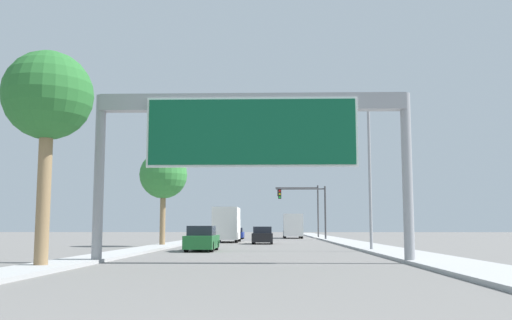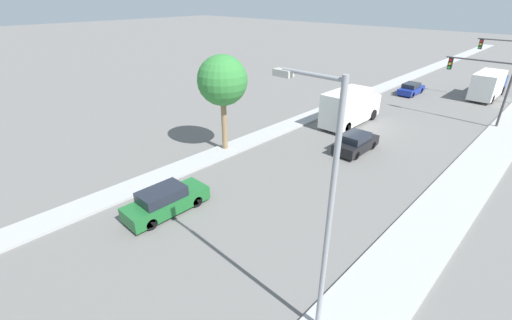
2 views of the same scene
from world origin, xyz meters
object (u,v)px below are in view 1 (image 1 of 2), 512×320
at_px(traffic_light_mid_block, 305,202).
at_px(palm_tree_background, 163,175).
at_px(car_far_left, 237,234).
at_px(palm_tree_foreground, 48,99).
at_px(car_far_right, 202,239).
at_px(car_near_left, 263,236).
at_px(street_lamp_right, 365,163).
at_px(traffic_light_near_intersection, 308,203).
at_px(sign_gantry, 252,129).
at_px(truck_box_secondary, 227,225).
at_px(truck_box_primary, 293,226).

distance_m(traffic_light_mid_block, palm_tree_background, 32.87).
bearing_deg(palm_tree_background, car_far_left, 81.43).
bearing_deg(car_far_left, palm_tree_foreground, -94.51).
relative_size(car_far_right, car_near_left, 1.13).
bearing_deg(street_lamp_right, traffic_light_near_intersection, 93.37).
relative_size(traffic_light_mid_block, street_lamp_right, 0.73).
bearing_deg(sign_gantry, car_far_right, 106.51).
height_order(truck_box_secondary, palm_tree_background, palm_tree_background).
xyz_separation_m(sign_gantry, traffic_light_mid_block, (5.02, 50.14, -0.94)).
relative_size(sign_gantry, car_far_right, 2.80).
bearing_deg(traffic_light_near_intersection, palm_tree_foreground, -105.83).
bearing_deg(sign_gantry, truck_box_primary, 86.05).
xyz_separation_m(palm_tree_foreground, palm_tree_background, (-0.09, 23.00, -0.78)).
xyz_separation_m(sign_gantry, truck_box_primary, (3.50, 50.64, -4.01)).
distance_m(traffic_light_near_intersection, traffic_light_mid_block, 10.01).
relative_size(sign_gantry, palm_tree_background, 1.83).
xyz_separation_m(car_far_right, traffic_light_near_intersection, (8.39, 28.33, 3.41)).
bearing_deg(palm_tree_background, sign_gantry, -69.22).
height_order(car_far_left, palm_tree_foreground, palm_tree_foreground).
xyz_separation_m(sign_gantry, car_far_right, (-3.50, 11.81, -4.86)).
xyz_separation_m(car_far_left, traffic_light_near_intersection, (8.39, -6.13, 3.49)).
bearing_deg(car_far_right, traffic_light_near_intersection, 73.49).
height_order(car_far_left, palm_tree_background, palm_tree_background).
bearing_deg(sign_gantry, palm_tree_background, 110.78).
height_order(traffic_light_mid_block, palm_tree_foreground, palm_tree_foreground).
distance_m(sign_gantry, street_lamp_right, 13.24).
relative_size(traffic_light_near_intersection, street_lamp_right, 0.65).
height_order(traffic_light_near_intersection, traffic_light_mid_block, traffic_light_mid_block).
bearing_deg(sign_gantry, traffic_light_mid_block, 84.28).
distance_m(car_far_right, truck_box_primary, 39.46).
bearing_deg(car_far_right, car_far_left, 90.00).
bearing_deg(car_far_left, sign_gantry, -85.67).
distance_m(car_far_left, car_near_left, 20.05).
bearing_deg(palm_tree_background, palm_tree_foreground, -89.77).
height_order(sign_gantry, truck_box_primary, sign_gantry).
bearing_deg(palm_tree_background, car_near_left, 42.09).
height_order(sign_gantry, traffic_light_near_intersection, sign_gantry).
distance_m(sign_gantry, truck_box_secondary, 31.98).
relative_size(sign_gantry, truck_box_primary, 1.72).
relative_size(truck_box_primary, truck_box_secondary, 1.06).
bearing_deg(car_far_left, traffic_light_mid_block, 24.43).
height_order(truck_box_primary, traffic_light_near_intersection, traffic_light_near_intersection).
bearing_deg(sign_gantry, palm_tree_foreground, -156.38).
distance_m(car_near_left, traffic_light_near_intersection, 14.86).
height_order(car_near_left, truck_box_secondary, truck_box_secondary).
distance_m(car_far_right, car_far_left, 34.45).
bearing_deg(palm_tree_foreground, sign_gantry, 23.62).
bearing_deg(car_far_right, palm_tree_background, 116.70).
bearing_deg(truck_box_secondary, sign_gantry, -83.67).
height_order(sign_gantry, car_near_left, sign_gantry).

